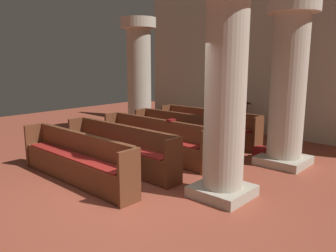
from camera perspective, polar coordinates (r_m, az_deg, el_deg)
ground_plane at (r=5.90m, az=-8.75°, el=-11.43°), size 19.20×19.20×0.00m
back_wall at (r=10.38m, az=18.45°, el=10.59°), size 10.00×0.16×4.50m
pew_row_0 at (r=9.34m, az=6.71°, el=0.19°), size 3.11×0.47×0.90m
pew_row_1 at (r=8.53m, az=2.61°, el=-0.79°), size 3.11×0.46×0.90m
pew_row_2 at (r=7.78m, az=-2.31°, el=-1.96°), size 3.11×0.46×0.90m
pew_row_3 at (r=7.10m, az=-8.24°, el=-3.35°), size 3.11×0.47×0.90m
pew_row_4 at (r=6.52m, az=-15.34°, el=-4.96°), size 3.11×0.46×0.90m
pillar_aisle_side at (r=7.54m, az=19.68°, el=7.14°), size 1.06×1.06×3.47m
pillar_far_side at (r=10.49m, az=-4.91°, el=8.70°), size 1.06×1.06×3.47m
pillar_aisle_rear at (r=5.43m, az=9.69°, el=6.30°), size 0.96×0.96×3.47m
lectern at (r=10.36m, az=12.12°, el=0.91°), size 0.48×0.45×1.08m
hymn_book at (r=7.60m, az=0.58°, el=1.01°), size 0.13×0.21×0.04m
kneeler_box_red at (r=8.13m, az=15.69°, el=-4.41°), size 0.37×0.31×0.26m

